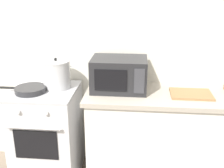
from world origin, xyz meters
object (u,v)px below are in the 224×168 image
frying_pan (30,90)px  microwave (119,74)px  stock_pot (57,74)px  stove (47,133)px  cutting_board (191,94)px

frying_pan → microwave: size_ratio=0.96×
stock_pot → stove: bearing=-145.9°
frying_pan → cutting_board: 1.45m
stock_pot → cutting_board: size_ratio=0.95×
stove → microwave: 0.93m
stove → microwave: microwave is taller
stock_pot → cutting_board: bearing=-3.5°
stove → cutting_board: size_ratio=2.56×
stove → stock_pot: size_ratio=2.68×
frying_pan → cutting_board: frying_pan is taller
microwave → cutting_board: size_ratio=1.39×
frying_pan → microwave: 0.82m
stock_pot → microwave: size_ratio=0.69×
stock_pot → cutting_board: 1.24m
stove → frying_pan: size_ratio=1.92×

